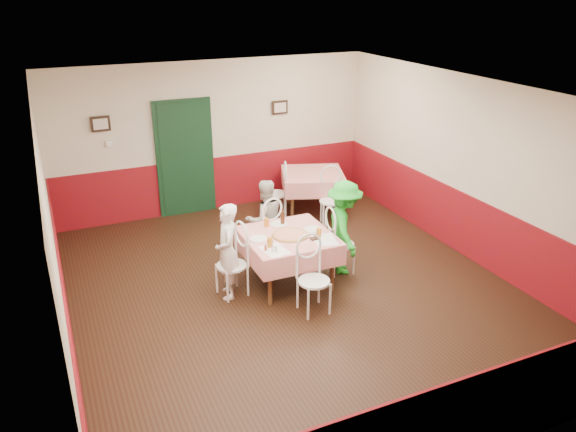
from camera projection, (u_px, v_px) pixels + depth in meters
name	position (u px, v px, depth m)	size (l,w,h in m)	color
floor	(293.00, 289.00, 8.02)	(7.00, 7.00, 0.00)	black
ceiling	(293.00, 92.00, 6.94)	(7.00, 7.00, 0.00)	white
back_wall	(215.00, 137.00, 10.43)	(6.00, 0.10, 2.80)	beige
front_wall	(472.00, 338.00, 4.54)	(6.00, 0.10, 2.80)	beige
left_wall	(52.00, 236.00, 6.35)	(0.10, 7.00, 2.80)	beige
right_wall	(470.00, 170.00, 8.61)	(0.10, 7.00, 2.80)	beige
wainscot_back	(217.00, 183.00, 10.77)	(6.00, 0.03, 1.00)	maroon
wainscot_front	(458.00, 424.00, 4.90)	(6.00, 0.03, 1.00)	maroon
wainscot_left	(66.00, 304.00, 6.71)	(0.03, 7.00, 1.00)	maroon
wainscot_right	(462.00, 223.00, 8.96)	(0.03, 7.00, 1.00)	maroon
door	(185.00, 159.00, 10.30)	(0.96, 0.06, 2.10)	black
picture_left	(100.00, 124.00, 9.46)	(0.32, 0.03, 0.26)	black
picture_right	(280.00, 107.00, 10.71)	(0.32, 0.03, 0.26)	black
thermostat	(109.00, 143.00, 9.64)	(0.10, 0.03, 0.10)	white
main_table	(288.00, 259.00, 8.07)	(1.22, 1.22, 0.77)	red
second_table	(313.00, 192.00, 10.65)	(1.12, 1.12, 0.77)	red
chair_left	(232.00, 266.00, 7.73)	(0.42, 0.42, 0.90)	white
chair_right	(340.00, 244.00, 8.36)	(0.42, 0.42, 0.90)	white
chair_far	(266.00, 232.00, 8.76)	(0.42, 0.42, 0.90)	white
chair_near	(314.00, 281.00, 7.33)	(0.42, 0.42, 0.90)	white
chair_second_a	(276.00, 194.00, 10.34)	(0.42, 0.42, 0.90)	white
chair_second_b	(331.00, 201.00, 9.99)	(0.42, 0.42, 0.90)	white
pizza	(290.00, 234.00, 7.90)	(0.50, 0.50, 0.03)	#B74723
plate_left	(259.00, 239.00, 7.79)	(0.25, 0.25, 0.01)	white
plate_right	(313.00, 229.00, 8.09)	(0.25, 0.25, 0.01)	white
plate_far	(279.00, 224.00, 8.26)	(0.25, 0.25, 0.01)	white
glass_a	(270.00, 242.00, 7.54)	(0.08, 0.08, 0.14)	#BF7219
glass_b	(319.00, 233.00, 7.84)	(0.07, 0.07, 0.13)	#BF7219
glass_c	(266.00, 223.00, 8.17)	(0.07, 0.07, 0.13)	#BF7219
beer_bottle	(283.00, 217.00, 8.23)	(0.06, 0.06, 0.22)	#381C0A
shaker_a	(273.00, 249.00, 7.41)	(0.04, 0.04, 0.09)	silver
shaker_b	(276.00, 250.00, 7.38)	(0.04, 0.04, 0.09)	silver
shaker_c	(266.00, 247.00, 7.45)	(0.04, 0.04, 0.09)	#B23319
menu_left	(275.00, 250.00, 7.48)	(0.30, 0.40, 0.00)	white
menu_right	(325.00, 240.00, 7.78)	(0.30, 0.40, 0.00)	white
wallet	(314.00, 238.00, 7.79)	(0.11, 0.09, 0.02)	black
diner_left	(227.00, 251.00, 7.62)	(0.50, 0.33, 1.36)	gray
diner_far	(265.00, 220.00, 8.73)	(0.63, 0.49, 1.29)	gray
diner_right	(344.00, 228.00, 8.28)	(0.92, 0.53, 1.43)	gray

